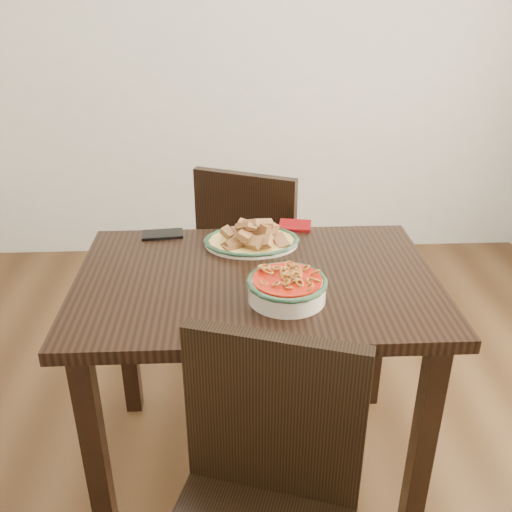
{
  "coord_description": "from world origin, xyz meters",
  "views": [
    {
      "loc": [
        -0.07,
        -1.54,
        1.58
      ],
      "look_at": [
        0.01,
        0.01,
        0.81
      ],
      "focal_mm": 40.0,
      "sensor_mm": 36.0,
      "label": 1
    }
  ],
  "objects_px": {
    "noodle_bowl": "(287,285)",
    "smartphone": "(163,234)",
    "dining_table": "(256,307)",
    "chair_near": "(262,506)",
    "fish_plate": "(252,233)",
    "chair_far": "(255,253)"
  },
  "relations": [
    {
      "from": "noodle_bowl",
      "to": "smartphone",
      "type": "height_order",
      "value": "noodle_bowl"
    },
    {
      "from": "dining_table",
      "to": "noodle_bowl",
      "type": "bearing_deg",
      "value": -59.65
    },
    {
      "from": "noodle_bowl",
      "to": "dining_table",
      "type": "bearing_deg",
      "value": 120.35
    },
    {
      "from": "dining_table",
      "to": "chair_near",
      "type": "distance_m",
      "value": 0.64
    },
    {
      "from": "smartphone",
      "to": "fish_plate",
      "type": "bearing_deg",
      "value": -21.75
    },
    {
      "from": "dining_table",
      "to": "chair_far",
      "type": "relative_size",
      "value": 1.24
    },
    {
      "from": "chair_far",
      "to": "chair_near",
      "type": "xyz_separation_m",
      "value": [
        -0.04,
        -1.29,
        0.0
      ]
    },
    {
      "from": "chair_near",
      "to": "fish_plate",
      "type": "height_order",
      "value": "chair_near"
    },
    {
      "from": "chair_far",
      "to": "fish_plate",
      "type": "distance_m",
      "value": 0.53
    },
    {
      "from": "chair_near",
      "to": "smartphone",
      "type": "bearing_deg",
      "value": 125.15
    },
    {
      "from": "fish_plate",
      "to": "chair_near",
      "type": "bearing_deg",
      "value": -90.85
    },
    {
      "from": "dining_table",
      "to": "chair_near",
      "type": "relative_size",
      "value": 1.24
    },
    {
      "from": "dining_table",
      "to": "chair_far",
      "type": "bearing_deg",
      "value": 87.88
    },
    {
      "from": "smartphone",
      "to": "noodle_bowl",
      "type": "bearing_deg",
      "value": -54.86
    },
    {
      "from": "fish_plate",
      "to": "noodle_bowl",
      "type": "relative_size",
      "value": 1.37
    },
    {
      "from": "dining_table",
      "to": "fish_plate",
      "type": "xyz_separation_m",
      "value": [
        -0.0,
        0.23,
        0.15
      ]
    },
    {
      "from": "fish_plate",
      "to": "noodle_bowl",
      "type": "distance_m",
      "value": 0.38
    },
    {
      "from": "dining_table",
      "to": "smartphone",
      "type": "height_order",
      "value": "smartphone"
    },
    {
      "from": "chair_near",
      "to": "smartphone",
      "type": "xyz_separation_m",
      "value": [
        -0.3,
        0.94,
        0.26
      ]
    },
    {
      "from": "chair_far",
      "to": "noodle_bowl",
      "type": "relative_size",
      "value": 3.87
    },
    {
      "from": "fish_plate",
      "to": "smartphone",
      "type": "height_order",
      "value": "fish_plate"
    },
    {
      "from": "dining_table",
      "to": "fish_plate",
      "type": "distance_m",
      "value": 0.28
    }
  ]
}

